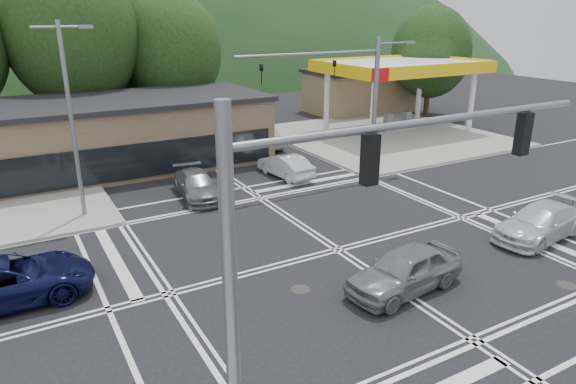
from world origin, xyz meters
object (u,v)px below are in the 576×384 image
car_queue_a (285,166)px  car_blue_west (5,282)px  car_northbound (197,185)px  pedestrian (370,148)px  car_grey_center (405,270)px  car_silver_east (540,222)px  car_queue_b (259,135)px

car_queue_a → car_blue_west: bearing=20.7°
car_northbound → pedestrian: 11.97m
car_blue_west → car_grey_center: 13.58m
car_silver_east → car_queue_a: bearing=-164.9°
car_blue_west → car_silver_east: 21.07m
car_queue_a → car_queue_b: 7.50m
car_grey_center → car_queue_a: car_grey_center is taller
car_northbound → pedestrian: bearing=9.1°
car_blue_west → car_queue_a: size_ratio=1.38×
car_grey_center → car_northbound: (-2.98, 12.81, -0.11)m
car_northbound → car_silver_east: bearing=-41.4°
car_blue_west → car_queue_a: (15.06, 7.67, -0.11)m
car_queue_a → pedestrian: (6.12, -0.25, 0.34)m
car_grey_center → car_queue_b: bearing=160.6°
car_northbound → pedestrian: size_ratio=2.68×
car_queue_b → car_queue_a: bearing=73.0°
car_silver_east → car_northbound: car_silver_east is taller
pedestrian → car_grey_center: bearing=33.7°
car_blue_west → pedestrian: bearing=-70.9°
car_queue_a → car_queue_b: (1.88, 7.26, 0.18)m
pedestrian → car_blue_west: bearing=-3.1°
car_queue_a → car_northbound: (-5.83, -0.82, -0.00)m
car_blue_west → car_silver_east: car_blue_west is taller
car_blue_west → pedestrian: (21.18, 7.43, 0.23)m
car_blue_west → car_northbound: (9.23, 6.85, -0.12)m
car_queue_a → pedestrian: pedestrian is taller
car_queue_a → car_northbound: 5.89m
car_queue_a → car_queue_b: size_ratio=0.82×
car_silver_east → car_queue_b: 20.64m
car_northbound → car_queue_a: bearing=14.4°
car_grey_center → car_queue_b: car_queue_b is taller
car_blue_west → pedestrian: 22.44m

